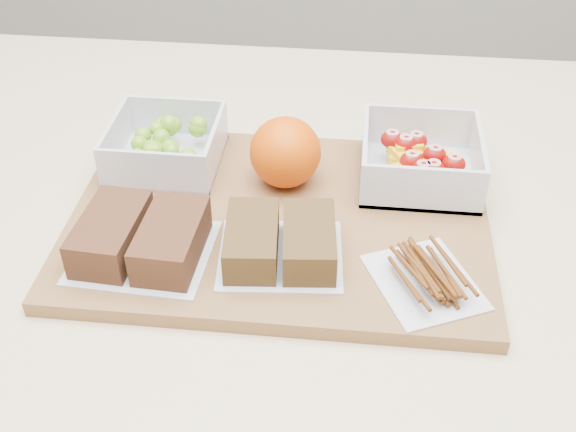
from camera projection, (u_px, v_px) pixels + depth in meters
name	position (u px, v px, depth m)	size (l,w,h in m)	color
cutting_board	(279.00, 221.00, 0.74)	(0.42, 0.30, 0.02)	olive
grape_container	(167.00, 146.00, 0.79)	(0.12, 0.12, 0.05)	silver
fruit_container	(420.00, 162.00, 0.77)	(0.12, 0.12, 0.05)	silver
orange	(285.00, 152.00, 0.75)	(0.08, 0.08, 0.08)	#EB5405
sandwich_bag_left	(141.00, 238.00, 0.67)	(0.13, 0.12, 0.04)	silver
sandwich_bag_center	(280.00, 242.00, 0.67)	(0.12, 0.11, 0.04)	silver
pretzel_bag	(425.00, 274.00, 0.64)	(0.12, 0.13, 0.02)	silver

